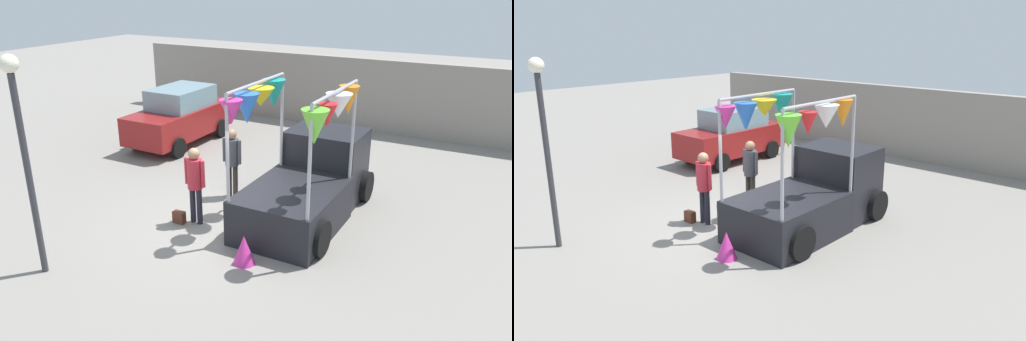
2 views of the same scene
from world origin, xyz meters
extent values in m
plane|color=gray|center=(0.00, 0.00, 0.00)|extent=(60.00, 60.00, 0.00)
cube|color=black|center=(1.55, 0.47, 0.50)|extent=(1.90, 2.60, 1.00)
cube|color=black|center=(1.55, 2.47, 0.90)|extent=(1.80, 1.40, 1.80)
cube|color=#8CB2C6|center=(1.55, 2.47, 1.35)|extent=(1.76, 1.37, 0.60)
cylinder|color=black|center=(0.60, 2.82, 0.38)|extent=(0.22, 0.76, 0.76)
cylinder|color=black|center=(2.50, 2.82, 0.38)|extent=(0.22, 0.76, 0.76)
cylinder|color=black|center=(0.60, -0.23, 0.38)|extent=(0.22, 0.76, 0.76)
cylinder|color=black|center=(2.50, -0.23, 0.38)|extent=(0.22, 0.76, 0.76)
cylinder|color=#A5A5AD|center=(0.68, 1.69, 2.11)|extent=(0.07, 0.07, 2.22)
cylinder|color=#A5A5AD|center=(2.42, 1.69, 2.11)|extent=(0.07, 0.07, 2.22)
cylinder|color=#A5A5AD|center=(0.68, -0.75, 2.11)|extent=(0.07, 0.07, 2.22)
cylinder|color=#A5A5AD|center=(2.42, -0.75, 2.11)|extent=(0.07, 0.07, 2.22)
cylinder|color=#A5A5AD|center=(0.68, 0.47, 3.22)|extent=(0.07, 2.44, 0.07)
cylinder|color=#A5A5AD|center=(2.42, 0.47, 3.22)|extent=(0.07, 2.44, 0.07)
cone|color=#D83399|center=(0.68, -0.58, 2.83)|extent=(0.54, 0.54, 0.49)
cone|color=#66CC33|center=(2.42, -0.58, 2.78)|extent=(0.72, 0.72, 0.65)
cone|color=blue|center=(0.68, 0.03, 2.77)|extent=(0.67, 0.67, 0.64)
cone|color=red|center=(2.42, 0.03, 2.84)|extent=(0.41, 0.41, 0.47)
cone|color=yellow|center=(0.68, 0.64, 2.89)|extent=(0.70, 0.70, 0.40)
cone|color=white|center=(2.42, 0.64, 2.90)|extent=(0.70, 0.70, 0.49)
cone|color=teal|center=(0.68, 1.25, 2.84)|extent=(0.60, 0.60, 0.64)
cone|color=orange|center=(2.42, 1.25, 2.89)|extent=(0.60, 0.60, 0.61)
cube|color=maroon|center=(-4.41, 4.39, 0.77)|extent=(1.70, 4.00, 0.90)
cube|color=#72939E|center=(-4.41, 4.54, 1.55)|extent=(1.50, 2.10, 0.66)
cylinder|color=black|center=(-5.26, 5.64, 0.32)|extent=(0.18, 0.64, 0.64)
cylinder|color=black|center=(-3.56, 5.64, 0.32)|extent=(0.18, 0.64, 0.64)
cylinder|color=black|center=(-5.26, 3.14, 0.32)|extent=(0.18, 0.64, 0.64)
cylinder|color=black|center=(-3.56, 3.14, 0.32)|extent=(0.18, 0.64, 0.64)
cylinder|color=black|center=(-0.60, -0.23, 0.43)|extent=(0.13, 0.13, 0.86)
cylinder|color=black|center=(-0.42, -0.23, 0.43)|extent=(0.13, 0.13, 0.86)
cylinder|color=#B22633|center=(-0.51, -0.23, 1.21)|extent=(0.34, 0.34, 0.68)
sphere|color=#997051|center=(-0.51, -0.23, 1.68)|extent=(0.26, 0.26, 0.26)
cylinder|color=#B22633|center=(-0.73, -0.23, 1.24)|extent=(0.09, 0.09, 0.62)
cylinder|color=#B22633|center=(-0.29, -0.23, 1.24)|extent=(0.09, 0.09, 0.62)
cylinder|color=#2D2823|center=(-0.64, 1.42, 0.43)|extent=(0.13, 0.13, 0.86)
cylinder|color=#2D2823|center=(-0.46, 1.42, 0.43)|extent=(0.13, 0.13, 0.86)
cylinder|color=#3F3F47|center=(-0.55, 1.42, 1.20)|extent=(0.34, 0.34, 0.68)
sphere|color=#997051|center=(-0.55, 1.42, 1.67)|extent=(0.26, 0.26, 0.26)
cylinder|color=#3F3F47|center=(-0.77, 1.42, 1.24)|extent=(0.09, 0.09, 0.61)
cylinder|color=#3F3F47|center=(-0.33, 1.42, 1.24)|extent=(0.09, 0.09, 0.61)
cube|color=#592D1E|center=(-0.86, -0.43, 0.14)|extent=(0.28, 0.16, 0.28)
cylinder|color=#333338|center=(-1.90, -3.30, 1.89)|extent=(0.12, 0.12, 3.79)
sphere|color=#F2EDCC|center=(-1.90, -3.30, 3.95)|extent=(0.32, 0.32, 0.32)
cube|color=gray|center=(0.00, 8.95, 1.30)|extent=(18.00, 0.36, 2.60)
cone|color=#D83399|center=(1.31, -1.23, 0.30)|extent=(0.47, 0.47, 0.60)
camera|label=1|loc=(5.60, -8.59, 5.26)|focal=35.00mm
camera|label=2|loc=(8.37, -7.72, 4.70)|focal=35.00mm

